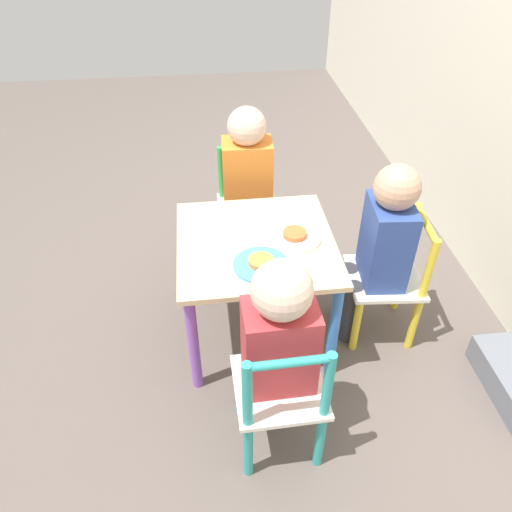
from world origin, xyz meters
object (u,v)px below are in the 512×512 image
Objects in this scene: kids_table at (256,257)px; child_left at (248,179)px; child_right at (278,339)px; chair_green at (247,209)px; plate_back at (295,236)px; chair_yellow at (390,280)px; chair_teal at (281,396)px; child_back at (381,242)px; plate_right at (261,264)px.

child_left reaches higher than kids_table.
child_right is at bearing -88.14° from child_left.
child_right reaches higher than chair_green.
child_right is 3.85× the size of plate_back.
child_left is 4.00× the size of plate_back.
kids_table is at bearing -90.00° from chair_green.
chair_yellow is 0.66m from chair_teal.
child_left is (-0.47, -0.41, 0.01)m from child_back.
child_back is at bearing 85.00° from kids_table.
kids_table is at bearing -90.00° from chair_yellow.
child_right is (-0.06, -0.00, 0.17)m from chair_teal.
plate_right is (0.63, -0.02, 0.20)m from chair_green.
child_left is at bearing -91.73° from chair_teal.
chair_yellow is at bearing -42.72° from child_left.
chair_yellow and chair_teal have the same top height.
plate_back is (0.49, 0.11, 0.20)m from chair_green.
chair_yellow reaches higher than kids_table.
plate_right is at bearing 0.00° from kids_table.
chair_teal is at bearing -88.02° from child_left.
child_back reaches higher than plate_right.
plate_right is (0.13, 0.00, 0.08)m from kids_table.
chair_yellow is 2.80× the size of plate_right.
chair_green is at bearing -137.31° from child_back.
child_left is (0.06, -0.00, 0.18)m from chair_green.
child_right is (0.39, -0.48, 0.17)m from chair_yellow.
child_back is 0.58m from child_right.
child_left is at bearing -130.08° from chair_yellow.
child_back is 1.02× the size of child_right.
child_left is at bearing -165.05° from plate_back.
plate_right is at bearing -89.50° from chair_green.
plate_back reaches higher than kids_table.
chair_teal is 0.99m from chair_green.
chair_yellow reaches higher than plate_right.
chair_yellow is 0.19m from child_back.
chair_teal reaches higher than plate_right.
chair_green is at bearing 177.64° from kids_table.
child_back reaches higher than kids_table.
chair_teal is 1.00× the size of chair_green.
child_right is at bearing -41.82° from child_back.
plate_right is (0.57, -0.02, 0.02)m from child_left.
chair_green is at bearing -91.86° from chair_teal.
plate_back is (-0.04, -0.30, 0.02)m from child_back.
chair_yellow is 0.54m from plate_right.
chair_green is 0.69m from child_back.
plate_back is 1.01× the size of plate_right.
child_left is at bearing 178.20° from plate_right.
kids_table is 0.51m from chair_yellow.
child_right is 0.86m from child_left.
chair_yellow is (0.04, 0.49, -0.12)m from kids_table.
plate_back is (-0.49, 0.12, 0.20)m from chair_teal.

